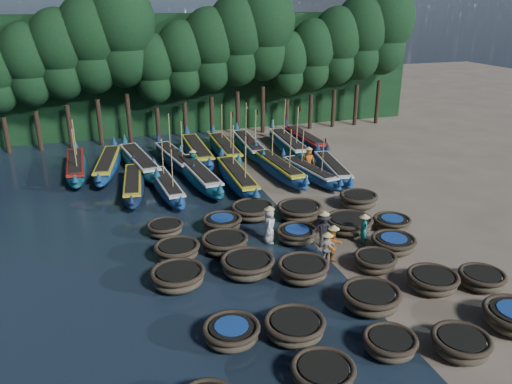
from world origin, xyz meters
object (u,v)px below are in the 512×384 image
object	(u,v)px
long_boat_11	(139,162)
long_boat_13	(197,152)
fisherman_2	(333,245)
fisherman_1	(364,228)
coracle_5	(232,333)
coracle_10	(178,277)
coracle_12	(303,270)
coracle_6	(295,327)
long_boat_6	(278,168)
long_boat_4	(198,175)
long_boat_15	(249,146)
fisherman_4	(327,248)
coracle_19	(392,223)
coracle_21	(222,223)
coracle_9	(482,279)
long_boat_17	(305,140)
coracle_17	(297,234)
long_boat_16	(288,145)
coracle_15	(177,251)
fisherman_0	(269,224)
long_boat_7	(309,172)
long_boat_10	(108,165)
coracle_14	(393,244)
long_boat_12	(175,158)
long_boat_9	(76,167)
coracle_24	(358,200)
coracle_3	(461,344)
coracle_18	(349,224)
fisherman_5	(193,162)
coracle_20	(165,228)
coracle_11	(248,265)
long_boat_2	(133,185)
fisherman_3	(323,229)
fisherman_6	(309,159)
coracle_23	(300,211)
long_boat_3	(167,186)
coracle_16	(225,243)
long_boat_8	(332,169)

from	to	relation	value
long_boat_11	long_boat_13	world-z (taller)	long_boat_11
fisherman_2	fisherman_1	bearing A→B (deg)	19.42
coracle_5	coracle_10	bearing A→B (deg)	105.06
coracle_12	fisherman_1	bearing A→B (deg)	27.00
coracle_6	long_boat_6	distance (m)	17.12
coracle_10	long_boat_4	world-z (taller)	long_boat_4
long_boat_15	fisherman_4	distance (m)	17.83
coracle_19	coracle_21	size ratio (longest dim) A/B	0.94
coracle_9	long_boat_17	xyz separation A→B (m)	(1.51, 21.69, 0.16)
coracle_17	long_boat_16	bearing A→B (deg)	70.00
coracle_17	fisherman_2	size ratio (longest dim) A/B	1.03
coracle_15	fisherman_0	size ratio (longest dim) A/B	1.04
long_boat_7	long_boat_10	distance (m)	13.67
coracle_14	long_boat_12	xyz separation A→B (m)	(-7.53, 16.22, 0.13)
fisherman_2	coracle_5	bearing A→B (deg)	-153.69
long_boat_13	long_boat_9	bearing A→B (deg)	-173.29
coracle_24	long_boat_16	size ratio (longest dim) A/B	0.24
coracle_19	long_boat_11	xyz separation A→B (m)	(-11.34, 13.69, 0.25)
coracle_17	fisherman_1	distance (m)	3.22
coracle_15	coracle_17	world-z (taller)	coracle_15
long_boat_11	coracle_3	bearing A→B (deg)	-78.81
long_boat_16	fisherman_2	xyz separation A→B (m)	(-4.58, -16.91, 0.31)
coracle_14	long_boat_13	distance (m)	18.10
long_boat_6	fisherman_4	size ratio (longest dim) A/B	5.00
long_boat_15	fisherman_2	world-z (taller)	long_boat_15
coracle_24	long_boat_9	distance (m)	18.84
coracle_18	fisherman_5	size ratio (longest dim) A/B	1.31
coracle_14	coracle_20	world-z (taller)	coracle_14
long_boat_4	coracle_11	bearing A→B (deg)	-97.17
long_boat_2	fisherman_3	bearing A→B (deg)	-46.05
coracle_3	long_boat_13	xyz separation A→B (m)	(-3.77, 24.21, 0.19)
long_boat_16	long_boat_4	bearing A→B (deg)	-145.64
coracle_9	long_boat_16	size ratio (longest dim) A/B	0.24
coracle_12	fisherman_6	distance (m)	14.24
long_boat_10	long_boat_16	bearing A→B (deg)	12.84
coracle_23	long_boat_12	distance (m)	12.36
long_boat_3	fisherman_2	bearing A→B (deg)	-66.29
coracle_12	long_boat_3	world-z (taller)	long_boat_3
long_boat_6	fisherman_3	distance (m)	10.36
long_boat_17	coracle_20	bearing A→B (deg)	-136.25
coracle_6	long_boat_13	distance (m)	21.68
long_boat_7	long_boat_10	size ratio (longest dim) A/B	0.85
coracle_5	fisherman_1	size ratio (longest dim) A/B	1.28
coracle_17	long_boat_10	size ratio (longest dim) A/B	0.24
coracle_16	fisherman_2	world-z (taller)	fisherman_2
long_boat_17	long_boat_8	bearing A→B (deg)	-98.94
coracle_11	coracle_6	bearing A→B (deg)	-86.42
long_boat_8	fisherman_6	bearing A→B (deg)	143.52
coracle_21	long_boat_16	xyz separation A→B (m)	(8.44, 12.22, 0.15)
long_boat_11	long_boat_12	bearing A→B (deg)	-0.43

